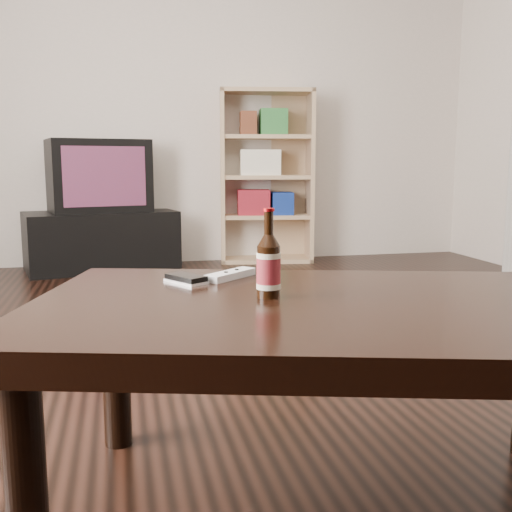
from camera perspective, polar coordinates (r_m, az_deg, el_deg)
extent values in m
cube|color=black|center=(2.19, 1.14, -13.25)|extent=(5.00, 6.00, 0.01)
cube|color=beige|center=(5.03, -7.42, 14.86)|extent=(5.00, 0.02, 2.70)
cube|color=black|center=(4.80, -14.52, 1.46)|extent=(1.21, 0.79, 0.45)
cube|color=black|center=(4.76, -14.75, 7.39)|extent=(0.81, 0.61, 0.55)
cube|color=red|center=(4.54, -14.19, 7.36)|extent=(0.59, 0.14, 0.44)
cube|color=tan|center=(4.97, -3.21, 7.51)|extent=(0.09, 0.35, 1.40)
cube|color=tan|center=(5.03, 5.13, 7.51)|extent=(0.09, 0.35, 1.40)
cube|color=tan|center=(5.02, 1.01, 15.39)|extent=(0.80, 0.46, 0.03)
cube|color=tan|center=(5.05, 0.97, -0.28)|extent=(0.80, 0.46, 0.03)
cube|color=tan|center=(5.14, 0.83, 7.57)|extent=(0.75, 0.15, 1.40)
cube|color=tan|center=(5.00, 0.98, 3.82)|extent=(0.73, 0.42, 0.03)
cube|color=tan|center=(4.98, 0.99, 7.53)|extent=(0.73, 0.42, 0.03)
cube|color=tan|center=(4.99, 1.00, 11.25)|extent=(0.73, 0.42, 0.03)
cube|color=maroon|center=(4.96, -0.25, 5.15)|extent=(0.29, 0.25, 0.21)
cube|color=navy|center=(4.99, 2.49, 5.04)|extent=(0.20, 0.24, 0.18)
cube|color=white|center=(4.96, 0.38, 8.90)|extent=(0.35, 0.26, 0.21)
cube|color=#2C7335|center=(4.98, 1.66, 12.63)|extent=(0.25, 0.25, 0.21)
cube|color=brown|center=(4.96, -0.76, 12.52)|extent=(0.16, 0.23, 0.18)
cube|color=black|center=(1.38, 6.97, -5.66)|extent=(1.52, 1.13, 0.07)
cylinder|color=black|center=(1.29, -21.11, -19.57)|extent=(0.10, 0.10, 0.44)
cylinder|color=black|center=(1.81, -13.18, -10.69)|extent=(0.10, 0.10, 0.44)
cylinder|color=black|center=(1.39, 1.20, -1.50)|extent=(0.07, 0.07, 0.12)
cylinder|color=maroon|center=(1.39, 1.20, -1.40)|extent=(0.07, 0.07, 0.07)
cylinder|color=beige|center=(1.39, 1.21, 0.07)|extent=(0.07, 0.07, 0.01)
cylinder|color=beige|center=(1.40, 1.20, -2.86)|extent=(0.07, 0.07, 0.01)
cone|color=black|center=(1.38, 1.21, 1.51)|extent=(0.07, 0.07, 0.03)
cylinder|color=black|center=(1.38, 1.22, 3.17)|extent=(0.03, 0.03, 0.05)
cylinder|color=maroon|center=(1.37, 1.22, 4.43)|extent=(0.03, 0.03, 0.01)
cube|color=silver|center=(1.58, -6.67, -2.40)|extent=(0.11, 0.13, 0.01)
cube|color=black|center=(1.58, -6.68, -2.10)|extent=(0.11, 0.12, 0.02)
cylinder|color=silver|center=(1.55, -5.91, -2.03)|extent=(0.03, 0.03, 0.00)
cube|color=silver|center=(1.63, -2.46, -1.80)|extent=(0.16, 0.15, 0.02)
cylinder|color=black|center=(1.65, -1.85, -1.30)|extent=(0.02, 0.02, 0.00)
cylinder|color=black|center=(1.61, -2.88, -1.54)|extent=(0.02, 0.02, 0.00)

